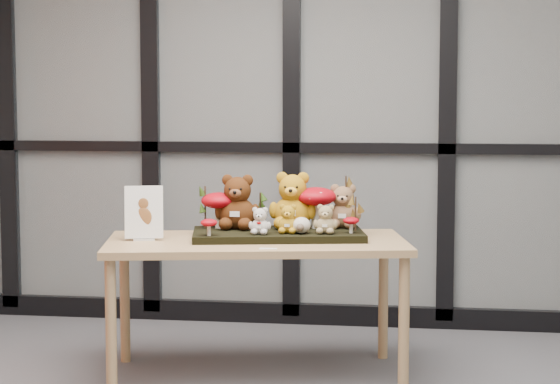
% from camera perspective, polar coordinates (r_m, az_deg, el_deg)
% --- Properties ---
extents(room_shell, '(5.00, 5.00, 5.00)m').
position_cam_1_polar(room_shell, '(3.44, 2.71, 10.74)').
color(room_shell, beige).
rests_on(room_shell, floor).
extents(glass_partition, '(4.90, 0.06, 2.78)m').
position_cam_1_polar(glass_partition, '(5.89, 5.03, 6.04)').
color(glass_partition, '#2D383F').
rests_on(glass_partition, floor).
extents(display_table, '(1.54, 0.98, 0.67)m').
position_cam_1_polar(display_table, '(4.86, -1.33, -3.50)').
color(display_table, tan).
rests_on(display_table, floor).
extents(diorama_tray, '(0.88, 0.56, 0.04)m').
position_cam_1_polar(diorama_tray, '(4.91, -0.11, -2.41)').
color(diorama_tray, black).
rests_on(diorama_tray, display_table).
extents(bear_pooh_yellow, '(0.27, 0.25, 0.31)m').
position_cam_1_polar(bear_pooh_yellow, '(4.99, 0.72, -0.30)').
color(bear_pooh_yellow, '#B67F13').
rests_on(bear_pooh_yellow, diorama_tray).
extents(bear_brown_medium, '(0.26, 0.24, 0.29)m').
position_cam_1_polar(bear_brown_medium, '(4.97, -2.40, -0.39)').
color(bear_brown_medium, '#45210C').
rests_on(bear_brown_medium, diorama_tray).
extents(bear_tan_back, '(0.21, 0.20, 0.24)m').
position_cam_1_polar(bear_tan_back, '(5.02, 3.58, -0.67)').
color(bear_tan_back, brown).
rests_on(bear_tan_back, diorama_tray).
extents(bear_small_yellow, '(0.13, 0.13, 0.15)m').
position_cam_1_polar(bear_small_yellow, '(4.82, 0.46, -1.43)').
color(bear_small_yellow, '#B38217').
rests_on(bear_small_yellow, diorama_tray).
extents(bear_white_bow, '(0.12, 0.12, 0.14)m').
position_cam_1_polar(bear_white_bow, '(4.78, -1.13, -1.55)').
color(bear_white_bow, silver).
rests_on(bear_white_bow, diorama_tray).
extents(bear_beige_small, '(0.14, 0.13, 0.15)m').
position_cam_1_polar(bear_beige_small, '(4.81, 2.59, -1.44)').
color(bear_beige_small, tan).
rests_on(bear_beige_small, diorama_tray).
extents(plush_cream_hedgehog, '(0.08, 0.07, 0.09)m').
position_cam_1_polar(plush_cream_hedgehog, '(4.81, 1.22, -1.84)').
color(plush_cream_hedgehog, beige).
rests_on(plush_cream_hedgehog, diorama_tray).
extents(mushroom_back_left, '(0.18, 0.18, 0.20)m').
position_cam_1_polar(mushroom_back_left, '(5.00, -3.46, -0.93)').
color(mushroom_back_left, '#98040F').
rests_on(mushroom_back_left, diorama_tray).
extents(mushroom_back_right, '(0.20, 0.20, 0.22)m').
position_cam_1_polar(mushroom_back_right, '(5.00, 2.04, -0.77)').
color(mushroom_back_right, '#98040F').
rests_on(mushroom_back_right, diorama_tray).
extents(mushroom_front_left, '(0.08, 0.08, 0.09)m').
position_cam_1_polar(mushroom_front_left, '(4.75, -4.02, -1.94)').
color(mushroom_front_left, '#98040F').
rests_on(mushroom_front_left, diorama_tray).
extents(mushroom_front_right, '(0.08, 0.08, 0.09)m').
position_cam_1_polar(mushroom_front_right, '(4.83, 4.02, -1.82)').
color(mushroom_front_right, '#98040F').
rests_on(mushroom_front_right, diorama_tray).
extents(sprig_green_far_left, '(0.05, 0.05, 0.21)m').
position_cam_1_polar(sprig_green_far_left, '(4.99, -4.23, -0.87)').
color(sprig_green_far_left, '#1A350C').
rests_on(sprig_green_far_left, diorama_tray).
extents(sprig_green_mid_left, '(0.05, 0.05, 0.20)m').
position_cam_1_polar(sprig_green_mid_left, '(5.04, -2.76, -0.88)').
color(sprig_green_mid_left, '#1A350C').
rests_on(sprig_green_mid_left, diorama_tray).
extents(sprig_dry_far_right, '(0.05, 0.05, 0.26)m').
position_cam_1_polar(sprig_dry_far_right, '(5.01, 3.72, -0.56)').
color(sprig_dry_far_right, brown).
rests_on(sprig_dry_far_right, diorama_tray).
extents(sprig_dry_mid_right, '(0.05, 0.05, 0.17)m').
position_cam_1_polar(sprig_dry_mid_right, '(4.91, 4.27, -1.24)').
color(sprig_dry_mid_right, brown).
rests_on(sprig_dry_mid_right, diorama_tray).
extents(sprig_green_centre, '(0.05, 0.05, 0.17)m').
position_cam_1_polar(sprig_green_centre, '(5.05, -1.12, -1.00)').
color(sprig_green_centre, '#1A350C').
rests_on(sprig_green_centre, diorama_tray).
extents(sign_holder, '(0.19, 0.09, 0.26)m').
position_cam_1_polar(sign_holder, '(4.87, -7.67, -1.33)').
color(sign_holder, silver).
rests_on(sign_holder, display_table).
extents(label_card, '(0.08, 0.03, 0.00)m').
position_cam_1_polar(label_card, '(4.57, -0.68, -3.21)').
color(label_card, white).
rests_on(label_card, display_table).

